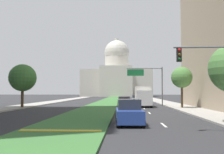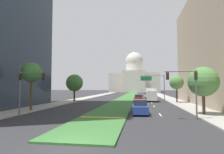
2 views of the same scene
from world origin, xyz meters
The scene contains 15 objects.
ground_plane centered at (0.00, 62.65, 0.00)m, with size 275.66×275.66×0.00m, color #2B2B2D.
grass_median centered at (0.00, 56.39, 0.07)m, with size 5.24×112.77×0.14m, color #386B33.
median_curb_nose centered at (0.00, 9.29, 0.16)m, with size 4.72×0.50×0.04m, color gold.
lane_dashes_right centered at (6.49, 43.36, 0.00)m, with size 0.16×66.26×0.01m.
sidewalk_left centered at (-12.36, 50.12, 0.07)m, with size 4.00×112.77×0.15m, color #9E9991.
sidewalk_right centered at (12.36, 50.12, 0.07)m, with size 4.00×112.77×0.15m, color #9E9991.
capitol_building centered at (0.00, 124.48, 9.60)m, with size 34.14×26.10×29.41m.
traffic_light_near_right centered at (9.01, 10.10, 3.80)m, with size 3.34×0.35×5.20m.
overhead_guide_sign centered at (7.77, 38.02, 4.67)m, with size 6.05×0.20×6.50m.
street_tree_left_mid centered at (-10.93, 30.94, 4.35)m, with size 3.92×3.92×6.34m.
street_tree_right_mid centered at (11.81, 31.29, 4.36)m, with size 2.97×2.97×5.88m.
sedan_lead_stopped centered at (4.01, 13.38, 0.85)m, with size 2.08×4.43×1.83m.
sedan_midblock centered at (3.70, 34.13, 0.77)m, with size 2.09×4.66×1.64m.
sedan_distant centered at (6.28, 50.12, 0.77)m, with size 2.06×4.41×1.62m.
box_truck_delivery centered at (6.65, 35.24, 1.68)m, with size 2.40×6.40×3.20m.
Camera 1 is at (3.66, -5.48, 2.39)m, focal length 41.38 mm.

